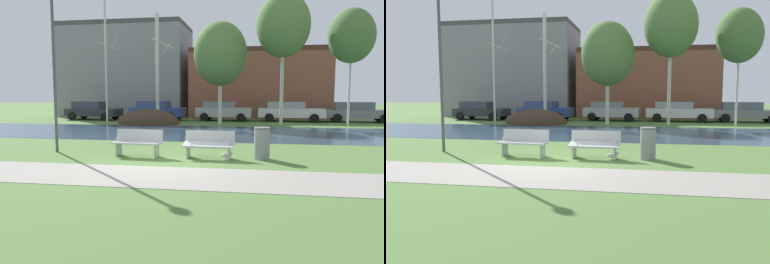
% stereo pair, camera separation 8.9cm
% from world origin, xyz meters
% --- Properties ---
extents(ground_plane, '(120.00, 120.00, 0.00)m').
position_xyz_m(ground_plane, '(0.00, 10.00, 0.00)').
color(ground_plane, '#517538').
extents(paved_path_strip, '(60.00, 2.36, 0.01)m').
position_xyz_m(paved_path_strip, '(0.00, -1.68, 0.01)').
color(paved_path_strip, gray).
rests_on(paved_path_strip, ground).
extents(river_band, '(80.00, 7.75, 0.01)m').
position_xyz_m(river_band, '(0.00, 8.81, 0.00)').
color(river_band, '#2D475B').
rests_on(river_band, ground).
extents(soil_mound, '(4.29, 3.05, 2.04)m').
position_xyz_m(soil_mound, '(-4.54, 13.89, 0.00)').
color(soil_mound, '#423021').
rests_on(soil_mound, ground).
extents(bench_left, '(1.63, 0.66, 0.87)m').
position_xyz_m(bench_left, '(-1.16, 1.10, 0.47)').
color(bench_left, '#B2B5B7').
rests_on(bench_left, ground).
extents(bench_right, '(1.63, 0.66, 0.87)m').
position_xyz_m(bench_right, '(1.17, 1.10, 0.47)').
color(bench_right, '#B2B5B7').
rests_on(bench_right, ground).
extents(trash_bin, '(0.51, 0.51, 1.00)m').
position_xyz_m(trash_bin, '(2.82, 1.24, 0.52)').
color(trash_bin, gray).
rests_on(trash_bin, ground).
extents(seagull, '(0.41, 0.15, 0.25)m').
position_xyz_m(seagull, '(1.75, 1.00, 0.13)').
color(seagull, white).
rests_on(seagull, ground).
extents(streetlamp, '(0.32, 0.32, 5.67)m').
position_xyz_m(streetlamp, '(-4.27, 1.55, 3.75)').
color(streetlamp, '#4C4C51').
rests_on(streetlamp, ground).
extents(birch_far_left, '(1.20, 2.10, 9.39)m').
position_xyz_m(birch_far_left, '(-8.06, 15.19, 4.73)').
color(birch_far_left, beige).
rests_on(birch_far_left, ground).
extents(birch_left, '(1.38, 2.20, 7.63)m').
position_xyz_m(birch_left, '(-4.19, 15.09, 3.89)').
color(birch_left, beige).
rests_on(birch_left, ground).
extents(birch_center_left, '(3.55, 3.55, 6.84)m').
position_xyz_m(birch_center_left, '(0.26, 14.60, 4.69)').
color(birch_center_left, beige).
rests_on(birch_center_left, ground).
extents(birch_center, '(3.42, 3.42, 8.48)m').
position_xyz_m(birch_center, '(4.30, 14.45, 6.41)').
color(birch_center, beige).
rests_on(birch_center, ground).
extents(birch_center_right, '(2.81, 2.81, 7.32)m').
position_xyz_m(birch_center_right, '(8.44, 14.31, 5.62)').
color(birch_center_right, beige).
rests_on(birch_center_right, ground).
extents(parked_van_nearest_dark, '(4.36, 2.23, 1.45)m').
position_xyz_m(parked_van_nearest_dark, '(-10.03, 17.01, 0.76)').
color(parked_van_nearest_dark, '#282B30').
rests_on(parked_van_nearest_dark, ground).
extents(parked_sedan_second_blue, '(4.24, 2.36, 1.48)m').
position_xyz_m(parked_sedan_second_blue, '(-4.90, 17.37, 0.78)').
color(parked_sedan_second_blue, '#2D4793').
rests_on(parked_sedan_second_blue, ground).
extents(parked_hatch_third_silver, '(4.27, 2.21, 1.46)m').
position_xyz_m(parked_hatch_third_silver, '(0.23, 17.69, 0.78)').
color(parked_hatch_third_silver, '#B2B5BC').
rests_on(parked_hatch_third_silver, ground).
extents(parked_wagon_fourth_white, '(4.87, 2.34, 1.46)m').
position_xyz_m(parked_wagon_fourth_white, '(5.18, 17.78, 0.78)').
color(parked_wagon_fourth_white, silver).
rests_on(parked_wagon_fourth_white, ground).
extents(parked_suv_fifth_grey, '(4.79, 2.30, 1.46)m').
position_xyz_m(parked_suv_fifth_grey, '(9.90, 17.94, 0.77)').
color(parked_suv_fifth_grey, slate).
rests_on(parked_suv_fifth_grey, ground).
extents(building_grey_warehouse, '(11.39, 6.67, 8.40)m').
position_xyz_m(building_grey_warehouse, '(-9.36, 23.47, 4.20)').
color(building_grey_warehouse, gray).
rests_on(building_grey_warehouse, ground).
extents(building_brick_low, '(11.73, 6.82, 5.89)m').
position_xyz_m(building_brick_low, '(2.92, 23.72, 2.94)').
color(building_brick_low, brown).
rests_on(building_brick_low, ground).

